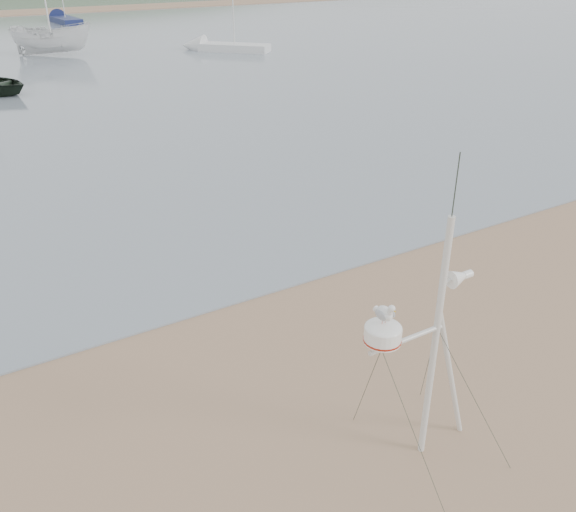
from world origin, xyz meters
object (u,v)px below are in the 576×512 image
sailboat_blue_far (60,18)px  boat_white (47,13)px  mast_rig (428,394)px  sailboat_white_near (213,46)px

sailboat_blue_far → boat_white: bearing=-103.9°
mast_rig → boat_white: 39.58m
boat_white → sailboat_blue_far: sailboat_blue_far is taller
mast_rig → sailboat_white_near: size_ratio=0.70×
mast_rig → boat_white: bearing=84.7°
sailboat_blue_far → sailboat_white_near: (4.70, -24.40, 0.00)m
boat_white → sailboat_blue_far: 21.43m
mast_rig → boat_white: boat_white is taller
mast_rig → sailboat_white_near: sailboat_white_near is taller
mast_rig → sailboat_white_near: (13.44, 35.66, -0.77)m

